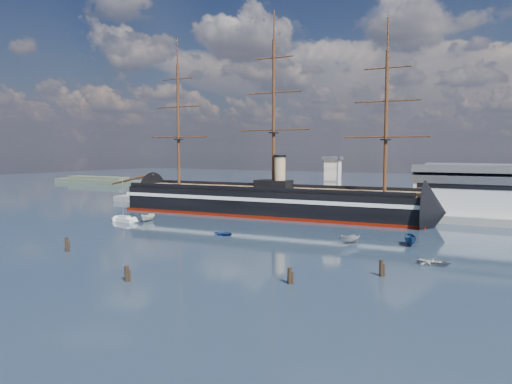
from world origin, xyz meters
The scene contains 15 objects.
ground centered at (0.00, 40.00, 0.00)m, with size 600.00×600.00×0.00m, color #1E2D44.
quay centered at (10.00, 76.00, 0.00)m, with size 180.00×18.00×2.00m, color slate.
quay_tower centered at (3.00, 73.00, 9.75)m, with size 5.00×5.00×15.00m.
shoreline centered at (-139.23, 135.00, 1.45)m, with size 120.00×10.00×4.00m.
warship centered at (-13.80, 60.00, 4.04)m, with size 113.32×21.29×53.94m.
sailboat centered at (-38.57, 29.64, 0.73)m, with size 7.44×3.51×11.47m.
motorboat_a centered at (-33.72, 33.24, 0.00)m, with size 6.21×2.28×2.48m, color silver.
motorboat_b centered at (-4.37, 24.80, 0.00)m, with size 2.83×1.13×1.32m, color navy.
motorboat_c centered at (23.48, 28.07, 0.00)m, with size 6.12×2.24×2.45m, color slate.
motorboat_e centered at (41.39, 17.46, 0.00)m, with size 3.24×1.30×1.51m, color gray.
motorboat_f centered at (34.37, 32.78, 0.00)m, with size 6.52×2.39×2.61m, color navy.
piling_near_left centered at (-20.43, -4.33, 0.00)m, with size 0.64×0.64×3.33m, color black.
piling_near_mid centered at (4.47, -14.79, 0.00)m, with size 0.64×0.64×2.99m, color black.
piling_near_right centered at (25.55, -4.57, 0.00)m, with size 0.64×0.64×3.01m, color black.
piling_far_right centered at (35.73, 5.96, 0.00)m, with size 0.64×0.64×3.20m, color black.
Camera 1 is at (55.00, -67.29, 18.87)m, focal length 35.00 mm.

